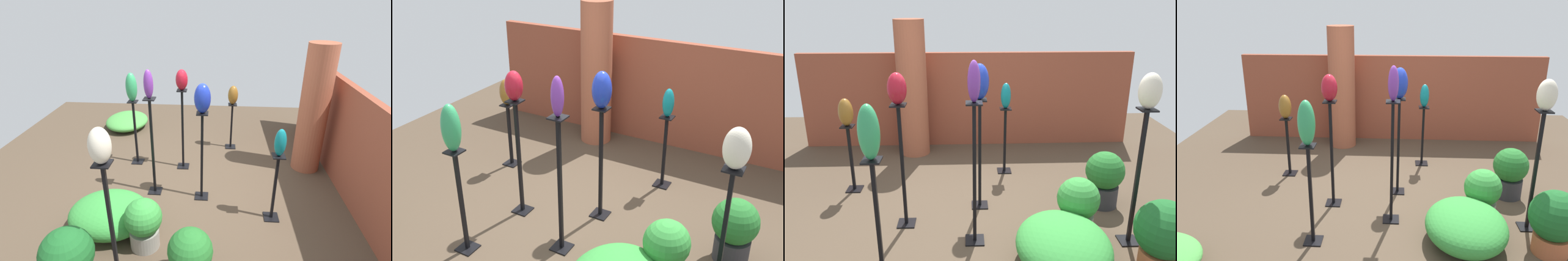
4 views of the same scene
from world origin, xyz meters
The scene contains 19 objects.
ground_plane centered at (0.00, 0.00, 0.00)m, with size 8.00×8.00×0.00m, color #4C3D2D.
brick_wall_back centered at (0.00, 2.28, 0.80)m, with size 5.60×0.12×1.61m, color brown.
brick_pillar centered at (-0.88, 1.88, 1.08)m, with size 0.47×0.47×2.17m, color #9E5138.
pedestal_cobalt centered at (0.12, 0.09, 0.63)m, with size 0.20×0.20×1.37m.
pedestal_ivory centered at (1.67, -0.71, 0.68)m, with size 0.20×0.20×1.47m.
pedestal_bronze centered at (-1.56, 0.58, 0.41)m, with size 0.20×0.20×0.91m.
pedestal_violet centered at (0.04, -0.64, 0.71)m, with size 0.20×0.20×1.53m.
pedestal_jade centered at (-0.84, -1.13, 0.54)m, with size 0.20×0.20×1.18m.
pedestal_ruby centered at (-0.74, -0.28, 0.66)m, with size 0.20×0.20×1.42m.
pedestal_teal centered at (0.53, 1.08, 0.44)m, with size 0.20×0.20×0.98m.
art_vase_cobalt centered at (0.12, 0.09, 1.58)m, with size 0.21×0.22×0.41m, color #192D9E.
art_vase_ivory centered at (1.67, -0.71, 1.64)m, with size 0.21×0.20×0.34m, color beige.
art_vase_bronze centered at (-1.56, 0.58, 1.09)m, with size 0.18×0.19×0.36m, color brown.
art_vase_violet centered at (0.04, -0.64, 1.73)m, with size 0.12×0.13×0.40m, color #6B2D8C.
art_vase_jade centered at (-0.84, -1.13, 1.42)m, with size 0.18×0.19×0.48m, color #2D9356.
art_vase_ruby centered at (-0.74, -0.28, 1.59)m, with size 0.20×0.19×0.33m, color maroon.
art_vase_teal centered at (0.53, 1.08, 1.16)m, with size 0.14×0.15×0.36m, color #0F727A.
potted_plant_front_right centered at (1.65, 0.06, 0.38)m, with size 0.47×0.47×0.70m.
potted_plant_back_center centered at (1.15, -0.54, 0.36)m, with size 0.45×0.45×0.66m.
Camera 2 is at (2.16, -3.91, 3.22)m, focal length 42.00 mm.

